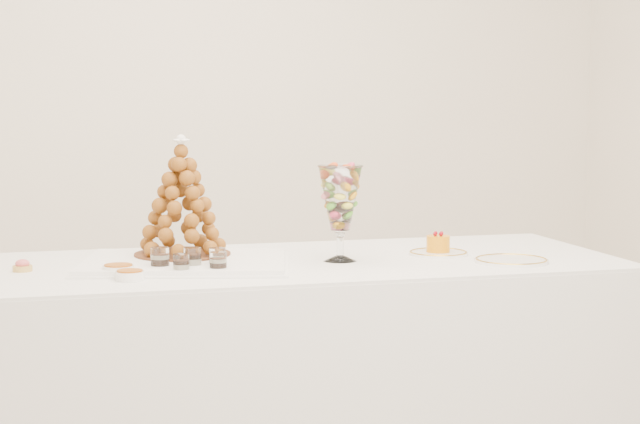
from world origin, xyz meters
name	(u,v)px	position (x,y,z in m)	size (l,w,h in m)	color
buffet_table	(291,383)	(-0.02, 0.17, 0.42)	(2.24, 1.00, 0.84)	white
lace_tray	(185,262)	(-0.38, 0.18, 0.85)	(0.64, 0.48, 0.02)	white
macaron_vase	(340,199)	(0.13, 0.12, 1.04)	(0.14, 0.14, 0.32)	white
cake_plate	(438,253)	(0.50, 0.14, 0.84)	(0.20, 0.20, 0.01)	white
spare_plate	(511,261)	(0.66, -0.09, 0.84)	(0.24, 0.24, 0.01)	white
pink_tart	(22,266)	(-0.88, 0.23, 0.85)	(0.06, 0.06, 0.04)	tan
verrine_a	(160,260)	(-0.48, 0.07, 0.87)	(0.06, 0.06, 0.08)	white
verrine_b	(192,260)	(-0.38, 0.06, 0.87)	(0.06, 0.06, 0.07)	white
verrine_c	(217,259)	(-0.30, 0.06, 0.87)	(0.05, 0.05, 0.07)	white
verrine_d	(181,265)	(-0.42, -0.01, 0.87)	(0.05, 0.05, 0.07)	white
verrine_e	(218,263)	(-0.31, -0.02, 0.87)	(0.05, 0.05, 0.07)	white
ramekin_back	(118,270)	(-0.61, 0.06, 0.85)	(0.10, 0.10, 0.03)	white
ramekin_front	(130,276)	(-0.59, -0.04, 0.85)	(0.09, 0.09, 0.03)	white
croquembouche	(182,197)	(-0.37, 0.27, 1.05)	(0.32, 0.32, 0.40)	brown
mousse_cake	(438,243)	(0.50, 0.15, 0.87)	(0.08, 0.08, 0.07)	orange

